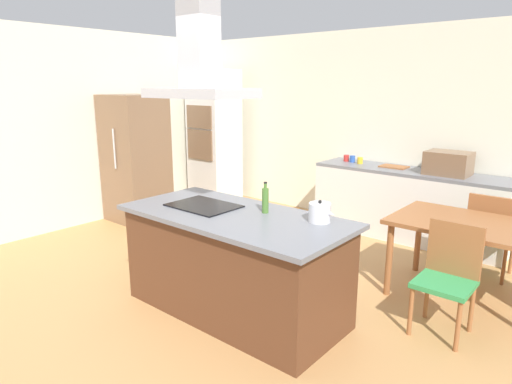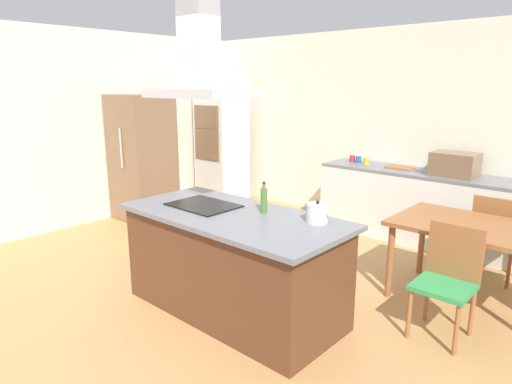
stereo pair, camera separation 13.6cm
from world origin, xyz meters
TOP-DOWN VIEW (x-y plane):
  - ground at (0.00, 1.50)m, footprint 16.00×16.00m
  - wall_back at (0.00, 3.25)m, footprint 7.20×0.10m
  - wall_left at (-3.45, 1.00)m, footprint 0.10×8.80m
  - kitchen_island at (0.00, 0.00)m, footprint 2.02×0.95m
  - cooktop at (-0.37, 0.00)m, footprint 0.60×0.44m
  - tea_kettle at (0.67, 0.27)m, footprint 0.23×0.18m
  - olive_oil_bottle at (0.18, 0.19)m, footprint 0.06×0.06m
  - back_counter at (0.39, 2.88)m, footprint 2.43×0.62m
  - countertop_microwave at (0.84, 2.88)m, footprint 0.50×0.38m
  - coffee_mug_red at (-0.57, 2.95)m, footprint 0.08×0.08m
  - coffee_mug_blue at (-0.47, 2.94)m, footprint 0.08×0.08m
  - coffee_mug_yellow at (-0.32, 2.89)m, footprint 0.08×0.08m
  - cutting_board at (0.15, 2.93)m, footprint 0.34×0.24m
  - wall_oven_stack at (-2.90, 2.65)m, footprint 0.70×0.66m
  - refrigerator at (-2.98, 1.13)m, footprint 0.80×0.73m
  - dining_table at (1.51, 1.55)m, footprint 1.40×0.90m
  - chair_facing_back_wall at (1.51, 2.21)m, footprint 0.42×0.42m
  - chair_facing_island at (1.51, 0.88)m, footprint 0.42×0.42m
  - range_hood at (-0.37, 0.00)m, footprint 0.90×0.55m

SIDE VIEW (x-z plane):
  - ground at x=0.00m, z-range 0.00..0.00m
  - back_counter at x=0.39m, z-range 0.00..0.90m
  - kitchen_island at x=0.00m, z-range 0.00..0.90m
  - chair_facing_back_wall at x=1.51m, z-range 0.06..0.95m
  - chair_facing_island at x=1.51m, z-range 0.06..0.95m
  - dining_table at x=1.51m, z-range 0.29..1.04m
  - cooktop at x=-0.37m, z-range 0.90..0.91m
  - cutting_board at x=0.15m, z-range 0.90..0.92m
  - refrigerator at x=-2.98m, z-range 0.00..1.82m
  - coffee_mug_red at x=-0.57m, z-range 0.90..0.99m
  - coffee_mug_blue at x=-0.47m, z-range 0.90..0.99m
  - coffee_mug_yellow at x=-0.32m, z-range 0.90..0.99m
  - tea_kettle at x=0.67m, z-range 0.89..1.07m
  - olive_oil_bottle at x=0.18m, z-range 0.88..1.15m
  - countertop_microwave at x=0.84m, z-range 0.90..1.18m
  - wall_oven_stack at x=-2.90m, z-range 0.00..2.20m
  - wall_back at x=0.00m, z-range 0.00..2.70m
  - wall_left at x=-3.45m, z-range 0.00..2.70m
  - range_hood at x=-0.37m, z-range 1.71..2.49m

